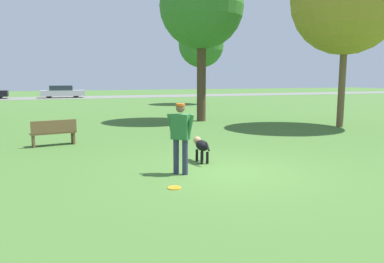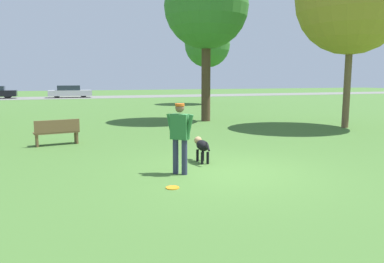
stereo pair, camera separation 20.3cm
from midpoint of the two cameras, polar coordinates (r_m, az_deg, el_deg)
ground_plane at (r=8.86m, az=5.99°, el=-6.14°), size 120.00×120.00×0.00m
far_road_strip at (r=43.84m, az=-13.92°, el=5.11°), size 120.00×6.00×0.01m
person at (r=8.44m, az=-1.17°, el=-0.23°), size 0.55×0.51×1.62m
dog at (r=9.73m, az=2.11°, el=-2.21°), size 0.29×1.00×0.63m
frisbee at (r=7.56m, az=-2.21°, el=-8.55°), size 0.27×0.27×0.02m
tree_mid_center at (r=19.28m, az=2.51°, el=18.42°), size 4.14×4.14×7.72m
tree_far_right at (r=31.36m, az=2.55°, el=13.05°), size 3.71×3.71×6.72m
parked_car_silver at (r=43.55m, az=-18.01°, el=5.80°), size 4.58×1.77×1.35m
park_bench at (r=12.91m, az=-19.46°, el=0.00°), size 1.45×0.67×0.84m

